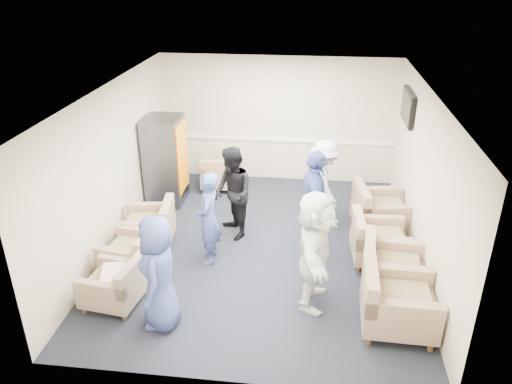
# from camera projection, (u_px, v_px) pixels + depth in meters

# --- Properties ---
(floor) EXTENTS (6.00, 6.00, 0.00)m
(floor) POSITION_uv_depth(u_px,v_px,m) (262.00, 248.00, 8.52)
(floor) COLOR black
(floor) RESTS_ON ground
(ceiling) EXTENTS (6.00, 6.00, 0.00)m
(ceiling) POSITION_uv_depth(u_px,v_px,m) (263.00, 91.00, 7.37)
(ceiling) COLOR white
(ceiling) RESTS_ON back_wall
(back_wall) EXTENTS (5.00, 0.02, 2.70)m
(back_wall) POSITION_uv_depth(u_px,v_px,m) (278.00, 120.00, 10.64)
(back_wall) COLOR beige
(back_wall) RESTS_ON floor
(front_wall) EXTENTS (5.00, 0.02, 2.70)m
(front_wall) POSITION_uv_depth(u_px,v_px,m) (232.00, 287.00, 5.25)
(front_wall) COLOR beige
(front_wall) RESTS_ON floor
(left_wall) EXTENTS (0.02, 6.00, 2.70)m
(left_wall) POSITION_uv_depth(u_px,v_px,m) (112.00, 168.00, 8.21)
(left_wall) COLOR beige
(left_wall) RESTS_ON floor
(right_wall) EXTENTS (0.02, 6.00, 2.70)m
(right_wall) POSITION_uv_depth(u_px,v_px,m) (424.00, 183.00, 7.67)
(right_wall) COLOR beige
(right_wall) RESTS_ON floor
(chair_rail) EXTENTS (4.98, 0.04, 0.06)m
(chair_rail) POSITION_uv_depth(u_px,v_px,m) (277.00, 140.00, 10.81)
(chair_rail) COLOR white
(chair_rail) RESTS_ON back_wall
(tv) EXTENTS (0.10, 1.00, 0.58)m
(tv) POSITION_uv_depth(u_px,v_px,m) (408.00, 107.00, 9.00)
(tv) COLOR black
(tv) RESTS_ON right_wall
(armchair_left_near) EXTENTS (0.85, 0.85, 0.60)m
(armchair_left_near) POSITION_uv_depth(u_px,v_px,m) (117.00, 286.00, 7.03)
(armchair_left_near) COLOR #967A61
(armchair_left_near) RESTS_ON floor
(armchair_left_mid) EXTENTS (0.92, 0.92, 0.65)m
(armchair_left_mid) POSITION_uv_depth(u_px,v_px,m) (135.00, 254.00, 7.73)
(armchair_left_mid) COLOR #967A61
(armchair_left_mid) RESTS_ON floor
(armchair_left_far) EXTENTS (0.92, 0.92, 0.66)m
(armchair_left_far) POSITION_uv_depth(u_px,v_px,m) (151.00, 227.00, 8.50)
(armchair_left_far) COLOR #967A61
(armchair_left_far) RESTS_ON floor
(armchair_right_near) EXTENTS (0.98, 0.98, 0.76)m
(armchair_right_near) POSITION_uv_depth(u_px,v_px,m) (394.00, 303.00, 6.55)
(armchair_right_near) COLOR #967A61
(armchair_right_near) RESTS_ON floor
(armchair_right_midnear) EXTENTS (0.97, 0.97, 0.70)m
(armchair_right_midnear) POSITION_uv_depth(u_px,v_px,m) (389.00, 270.00, 7.31)
(armchair_right_midnear) COLOR #967A61
(armchair_right_midnear) RESTS_ON floor
(armchair_right_midfar) EXTENTS (0.91, 0.91, 0.69)m
(armchair_right_midfar) POSITION_uv_depth(u_px,v_px,m) (376.00, 242.00, 8.02)
(armchair_right_midfar) COLOR #967A61
(armchair_right_midfar) RESTS_ON floor
(armchair_right_far) EXTENTS (1.06, 1.06, 0.74)m
(armchair_right_far) POSITION_uv_depth(u_px,v_px,m) (378.00, 212.00, 8.91)
(armchair_right_far) COLOR #967A61
(armchair_right_far) RESTS_ON floor
(armchair_corner) EXTENTS (0.85, 0.85, 0.63)m
(armchair_corner) POSITION_uv_depth(u_px,v_px,m) (221.00, 175.00, 10.56)
(armchair_corner) COLOR #967A61
(armchair_corner) RESTS_ON floor
(vending_machine) EXTENTS (0.71, 0.82, 1.74)m
(vending_machine) POSITION_uv_depth(u_px,v_px,m) (166.00, 160.00, 9.81)
(vending_machine) COLOR #4E4D55
(vending_machine) RESTS_ON floor
(backpack) EXTENTS (0.27, 0.21, 0.43)m
(backpack) POSITION_uv_depth(u_px,v_px,m) (159.00, 238.00, 8.39)
(backpack) COLOR black
(backpack) RESTS_ON floor
(pillow) EXTENTS (0.48, 0.57, 0.14)m
(pillow) POSITION_uv_depth(u_px,v_px,m) (115.00, 276.00, 6.96)
(pillow) COLOR white
(pillow) RESTS_ON armchair_left_near
(person_front_left) EXTENTS (0.57, 0.82, 1.61)m
(person_front_left) POSITION_uv_depth(u_px,v_px,m) (159.00, 273.00, 6.44)
(person_front_left) COLOR #3E4F95
(person_front_left) RESTS_ON floor
(person_mid_left) EXTENTS (0.39, 0.57, 1.53)m
(person_mid_left) POSITION_uv_depth(u_px,v_px,m) (209.00, 218.00, 7.86)
(person_mid_left) COLOR #3E4F95
(person_mid_left) RESTS_ON floor
(person_back_left) EXTENTS (0.93, 1.00, 1.64)m
(person_back_left) POSITION_uv_depth(u_px,v_px,m) (232.00, 194.00, 8.56)
(person_back_left) COLOR black
(person_back_left) RESTS_ON floor
(person_back_right) EXTENTS (0.89, 1.16, 1.59)m
(person_back_right) POSITION_uv_depth(u_px,v_px,m) (324.00, 183.00, 9.03)
(person_back_right) COLOR white
(person_back_right) RESTS_ON floor
(person_mid_right) EXTENTS (0.60, 1.12, 1.81)m
(person_mid_right) POSITION_uv_depth(u_px,v_px,m) (314.00, 204.00, 8.00)
(person_mid_right) COLOR #3E4F95
(person_mid_right) RESTS_ON floor
(person_front_right) EXTENTS (0.69, 1.67, 1.75)m
(person_front_right) POSITION_uv_depth(u_px,v_px,m) (315.00, 250.00, 6.82)
(person_front_right) COLOR white
(person_front_right) RESTS_ON floor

